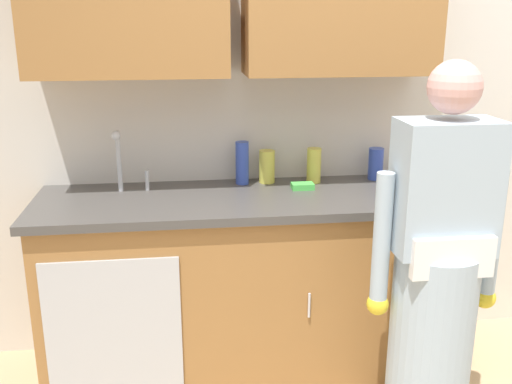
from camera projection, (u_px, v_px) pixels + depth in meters
kitchen_wall_with_uppers at (314, 76)px, 2.99m from camera, size 4.80×0.44×2.70m
counter_cabinet at (240, 288)px, 2.95m from camera, size 1.90×0.62×0.90m
countertop at (240, 199)px, 2.82m from camera, size 1.96×0.66×0.04m
sink at (127, 202)px, 2.76m from camera, size 0.50×0.36×0.35m
person_at_sink at (435, 294)px, 2.36m from camera, size 0.55×0.34×1.62m
bottle_dish_liquid at (314, 165)px, 3.02m from camera, size 0.07×0.07×0.18m
bottle_soap at (267, 166)px, 3.02m from camera, size 0.08×0.08×0.17m
bottle_water_tall at (376, 164)px, 3.08m from camera, size 0.08×0.08×0.17m
bottle_cleaner_spray at (242, 163)px, 2.99m from camera, size 0.07×0.07×0.22m
cup_by_sink at (406, 179)px, 2.95m from camera, size 0.08×0.08×0.08m
knife_on_counter at (418, 202)px, 2.71m from camera, size 0.19×0.19×0.01m
sponge at (303, 186)px, 2.92m from camera, size 0.11×0.07×0.03m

